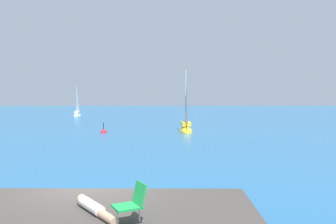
% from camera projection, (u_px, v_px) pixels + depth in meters
% --- Properties ---
extents(ground_plane, '(160.00, 160.00, 0.00)m').
position_uv_depth(ground_plane, '(91.00, 219.00, 10.15)').
color(ground_plane, '#236093').
extents(sailboat_near, '(1.22, 3.25, 5.97)m').
position_uv_depth(sailboat_near, '(186.00, 128.00, 31.83)').
color(sailboat_near, yellow).
rests_on(sailboat_near, ground).
extents(sailboat_far, '(0.98, 2.56, 4.69)m').
position_uv_depth(sailboat_far, '(77.00, 114.00, 52.58)').
color(sailboat_far, white).
rests_on(sailboat_far, ground).
extents(person_sunbather, '(1.12, 1.52, 0.25)m').
position_uv_depth(person_sunbather, '(94.00, 208.00, 7.82)').
color(person_sunbather, white).
rests_on(person_sunbather, shore_ledge).
extents(beach_chair, '(0.74, 0.69, 0.80)m').
position_uv_depth(beach_chair, '(133.00, 201.00, 7.20)').
color(beach_chair, green).
rests_on(beach_chair, shore_ledge).
extents(marker_buoy, '(0.56, 0.56, 1.13)m').
position_uv_depth(marker_buoy, '(104.00, 133.00, 31.34)').
color(marker_buoy, red).
rests_on(marker_buoy, ground).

